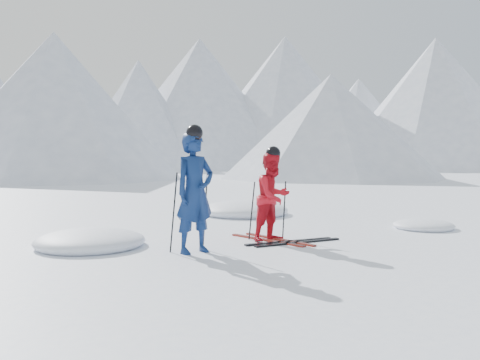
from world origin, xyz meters
name	(u,v)px	position (x,y,z in m)	size (l,w,h in m)	color
ground	(356,241)	(0.00, 0.00, 0.00)	(160.00, 160.00, 0.00)	white
mountain_range	(171,93)	(5.71, 35.31, 6.72)	(106.15, 62.94, 15.53)	#B2BCD1
skier_blue	(195,193)	(-2.93, 0.09, 0.94)	(0.69, 0.45, 1.89)	navy
skier_red	(273,197)	(-1.33, 0.64, 0.78)	(0.76, 0.59, 1.57)	red
pole_blue_left	(174,212)	(-3.23, 0.24, 0.63)	(0.02, 0.02, 1.26)	black
pole_blue_right	(205,210)	(-2.68, 0.34, 0.63)	(0.02, 0.02, 1.26)	black
pole_red_left	(252,211)	(-1.63, 0.89, 0.52)	(0.02, 0.02, 1.05)	black
pole_red_right	(284,210)	(-1.03, 0.79, 0.52)	(0.02, 0.02, 1.05)	black
ski_worn_left	(267,240)	(-1.45, 0.64, 0.01)	(0.09, 1.70, 0.03)	black
ski_worn_right	(279,239)	(-1.21, 0.64, 0.01)	(0.09, 1.70, 0.03)	black
ski_loose_a	(289,241)	(-1.14, 0.37, 0.01)	(0.09, 1.70, 0.03)	black
ski_loose_b	(298,242)	(-1.04, 0.22, 0.01)	(0.09, 1.70, 0.03)	black
snow_lumps	(242,224)	(-1.05, 2.77, 0.00)	(9.53, 6.59, 0.48)	white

